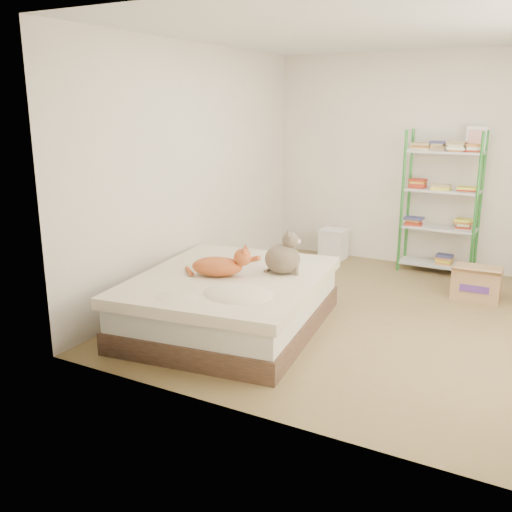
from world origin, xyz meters
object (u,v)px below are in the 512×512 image
Objects in this scene: cardboard_box at (477,283)px; shelf_unit at (442,197)px; bed at (231,301)px; orange_cat at (217,264)px; grey_cat at (283,252)px; white_bin at (333,244)px.

shelf_unit is at bearing 123.80° from cardboard_box.
orange_cat is (-0.09, -0.07, 0.36)m from bed.
bed is at bearing 100.91° from grey_cat.
orange_cat is at bearing -135.85° from cardboard_box.
white_bin is at bearing 83.64° from bed.
white_bin is (-0.06, 2.71, -0.05)m from bed.
shelf_unit reaches higher than grey_cat.
shelf_unit reaches higher than cardboard_box.
grey_cat is at bearing 28.40° from bed.
bed is 0.38m from orange_cat.
shelf_unit is at bearing 57.49° from bed.
shelf_unit reaches higher than white_bin.
shelf_unit is 3.58× the size of cardboard_box.
cardboard_box is 2.06m from white_bin.
orange_cat is at bearing -115.89° from shelf_unit.
cardboard_box is at bearing -66.79° from grey_cat.
grey_cat reaches higher than orange_cat.
bed is 0.65m from grey_cat.
white_bin is (0.03, 2.78, -0.41)m from orange_cat.
orange_cat is 0.31× the size of shelf_unit.
bed is 3.09m from shelf_unit.
cardboard_box is (1.94, 1.99, -0.44)m from orange_cat.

